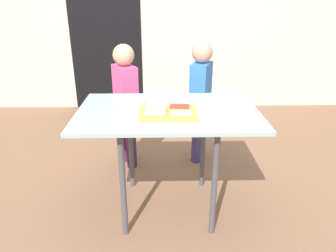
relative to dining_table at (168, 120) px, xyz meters
name	(u,v)px	position (x,y,z in m)	size (l,w,h in m)	color
ground_plane	(168,206)	(0.00, 0.00, -0.68)	(16.00, 16.00, 0.00)	brown
house_door	(105,32)	(-0.74, 2.24, 0.32)	(0.90, 0.02, 2.00)	black
dining_table	(168,120)	(0.00, 0.00, 0.00)	(1.16, 0.74, 0.75)	#9EB4BE
cutting_board	(168,113)	(0.00, -0.08, 0.08)	(0.36, 0.27, 0.02)	tan
pizza_slice_near_left	(154,114)	(-0.08, -0.14, 0.10)	(0.14, 0.11, 0.02)	gold
pizza_slice_far_right	(180,107)	(0.07, -0.03, 0.10)	(0.15, 0.12, 0.02)	gold
pizza_slice_near_right	(181,114)	(0.08, -0.15, 0.10)	(0.14, 0.11, 0.02)	gold
pizza_slice_far_left	(156,108)	(-0.08, -0.03, 0.10)	(0.14, 0.11, 0.02)	gold
plate_white_left	(132,102)	(-0.24, 0.15, 0.08)	(0.19, 0.19, 0.01)	white
child_left	(126,98)	(-0.34, 0.65, -0.06)	(0.24, 0.28, 1.07)	#4B2144
child_right	(200,95)	(0.30, 0.74, -0.05)	(0.22, 0.28, 1.08)	#413A6F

